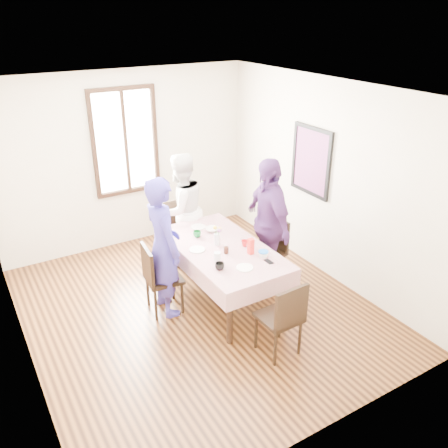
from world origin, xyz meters
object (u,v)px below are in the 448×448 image
(chair_near, at_px, (279,317))
(person_left, at_px, (163,247))
(person_right, at_px, (267,223))
(chair_left, at_px, (164,278))
(chair_right, at_px, (267,252))
(chair_far, at_px, (181,233))
(dining_table, at_px, (222,274))
(person_far, at_px, (180,210))

(chair_near, height_order, person_left, person_left)
(person_right, bearing_deg, chair_left, -85.26)
(chair_right, bearing_deg, chair_near, 142.03)
(chair_left, relative_size, chair_far, 1.00)
(dining_table, xyz_separation_m, person_left, (-0.72, 0.16, 0.51))
(dining_table, bearing_deg, chair_near, -90.00)
(dining_table, distance_m, chair_right, 0.74)
(person_far, height_order, person_right, person_right)
(chair_right, relative_size, chair_far, 1.00)
(chair_left, distance_m, person_left, 0.43)
(chair_right, bearing_deg, chair_left, 78.24)
(chair_right, relative_size, person_far, 0.54)
(person_left, bearing_deg, chair_near, -151.63)
(dining_table, height_order, chair_right, chair_right)
(chair_far, bearing_deg, chair_near, 92.35)
(dining_table, distance_m, chair_far, 1.20)
(chair_right, xyz_separation_m, chair_near, (-0.74, -1.26, 0.00))
(chair_left, distance_m, chair_far, 1.27)
(chair_left, height_order, chair_right, same)
(person_far, relative_size, person_right, 0.93)
(chair_right, distance_m, chair_far, 1.36)
(chair_right, distance_m, person_far, 1.40)
(chair_near, bearing_deg, chair_right, 57.46)
(chair_left, xyz_separation_m, chair_right, (1.48, -0.11, 0.00))
(dining_table, relative_size, chair_left, 1.92)
(chair_left, xyz_separation_m, chair_far, (0.74, 1.04, 0.00))
(dining_table, relative_size, chair_right, 1.92)
(person_left, distance_m, person_far, 1.24)
(dining_table, xyz_separation_m, person_far, (0.00, 1.18, 0.46))
(chair_left, height_order, chair_near, same)
(dining_table, height_order, person_left, person_left)
(chair_left, relative_size, person_right, 0.51)
(chair_right, height_order, person_far, person_far)
(chair_left, height_order, person_left, person_left)
(chair_near, bearing_deg, chair_far, 87.89)
(chair_near, relative_size, person_right, 0.51)
(chair_right, distance_m, person_left, 1.52)
(chair_far, distance_m, person_left, 1.33)
(person_left, bearing_deg, dining_table, -102.23)
(chair_right, bearing_deg, person_far, 25.73)
(dining_table, distance_m, chair_near, 1.20)
(chair_right, height_order, person_left, person_left)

